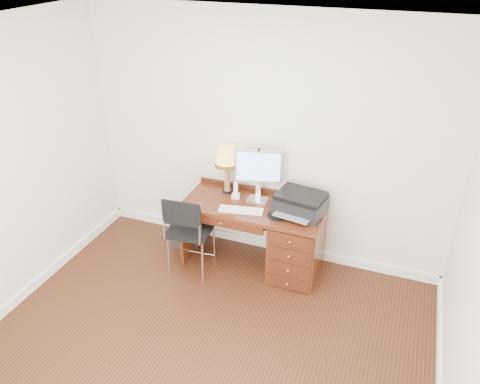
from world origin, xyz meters
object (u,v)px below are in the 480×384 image
at_px(leg_lamp, 227,159).
at_px(chair, 187,227).
at_px(desk, 281,238).
at_px(printer, 300,203).
at_px(monitor, 259,169).
at_px(phone, 236,193).
at_px(equipment_box, 185,229).

height_order(leg_lamp, chair, leg_lamp).
height_order(desk, printer, printer).
bearing_deg(monitor, chair, -151.53).
bearing_deg(desk, phone, 171.12).
bearing_deg(phone, chair, -141.58).
bearing_deg(printer, equipment_box, -173.59).
xyz_separation_m(monitor, printer, (0.49, -0.11, -0.25)).
distance_m(leg_lamp, chair, 0.84).
distance_m(monitor, chair, 0.97).
distance_m(printer, chair, 1.20).
xyz_separation_m(leg_lamp, equipment_box, (-0.52, -0.07, -0.97)).
relative_size(desk, monitor, 2.63).
height_order(printer, chair, printer).
height_order(printer, phone, printer).
bearing_deg(chair, monitor, 36.89).
relative_size(desk, printer, 2.76).
bearing_deg(chair, phone, 48.47).
height_order(printer, equipment_box, printer).
xyz_separation_m(printer, equipment_box, (-1.39, 0.06, -0.67)).
relative_size(leg_lamp, chair, 0.58).
bearing_deg(equipment_box, leg_lamp, -11.95).
bearing_deg(monitor, phone, 179.18).
bearing_deg(monitor, leg_lamp, 161.95).
relative_size(leg_lamp, equipment_box, 1.50).
height_order(monitor, printer, monitor).
height_order(chair, equipment_box, chair).
bearing_deg(monitor, desk, -38.20).
bearing_deg(leg_lamp, monitor, -4.26).
distance_m(desk, printer, 0.48).
height_order(desk, monitor, monitor).
relative_size(phone, equipment_box, 0.50).
bearing_deg(chair, equipment_box, 115.62).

